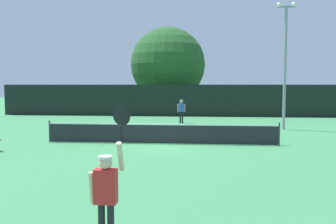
{
  "coord_description": "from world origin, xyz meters",
  "views": [
    {
      "loc": [
        1.94,
        -16.93,
        2.81
      ],
      "look_at": [
        0.1,
        2.58,
        1.33
      ],
      "focal_mm": 38.52,
      "sensor_mm": 36.0,
      "label": 1
    }
  ],
  "objects": [
    {
      "name": "parked_car_near",
      "position": [
        -8.15,
        22.3,
        0.78
      ],
      "size": [
        2.2,
        4.33,
        1.69
      ],
      "rotation": [
        0.0,
        0.0,
        -0.07
      ],
      "color": "red",
      "rests_on": "ground"
    },
    {
      "name": "parked_car_mid",
      "position": [
        -3.39,
        22.34,
        0.78
      ],
      "size": [
        2.06,
        4.27,
        1.69
      ],
      "rotation": [
        0.0,
        0.0,
        0.04
      ],
      "color": "red",
      "rests_on": "ground"
    },
    {
      "name": "light_pole",
      "position": [
        7.06,
        6.16,
        4.49
      ],
      "size": [
        1.18,
        0.28,
        7.86
      ],
      "color": "gray",
      "rests_on": "ground"
    },
    {
      "name": "ground_plane",
      "position": [
        0.0,
        0.0,
        0.0
      ],
      "size": [
        120.0,
        120.0,
        0.0
      ],
      "primitive_type": "plane",
      "color": "#387F4C"
    },
    {
      "name": "tennis_net",
      "position": [
        0.0,
        0.0,
        0.51
      ],
      "size": [
        11.09,
        0.08,
        1.07
      ],
      "color": "#232328",
      "rests_on": "ground"
    },
    {
      "name": "tennis_ball",
      "position": [
        -2.71,
        -0.69,
        0.03
      ],
      "size": [
        0.07,
        0.07,
        0.07
      ],
      "primitive_type": "sphere",
      "color": "#CCE033",
      "rests_on": "ground"
    },
    {
      "name": "player_serving",
      "position": [
        0.33,
        -11.05,
        1.07
      ],
      "size": [
        0.68,
        0.39,
        2.46
      ],
      "color": "red",
      "rests_on": "ground"
    },
    {
      "name": "player_receiving",
      "position": [
        0.45,
        9.25,
        1.05
      ],
      "size": [
        0.57,
        0.25,
        1.71
      ],
      "rotation": [
        0.0,
        0.0,
        3.14
      ],
      "color": "blue",
      "rests_on": "ground"
    },
    {
      "name": "parked_car_far",
      "position": [
        10.41,
        22.08,
        0.78
      ],
      "size": [
        2.17,
        4.31,
        1.69
      ],
      "rotation": [
        0.0,
        0.0,
        0.06
      ],
      "color": "white",
      "rests_on": "ground"
    },
    {
      "name": "perimeter_fence",
      "position": [
        0.0,
        15.21,
        1.42
      ],
      "size": [
        32.92,
        0.12,
        2.83
      ],
      "primitive_type": "cube",
      "color": "black",
      "rests_on": "ground"
    },
    {
      "name": "large_tree",
      "position": [
        -1.61,
        20.48,
        4.91
      ],
      "size": [
        7.69,
        7.69,
        8.76
      ],
      "color": "brown",
      "rests_on": "ground"
    }
  ]
}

